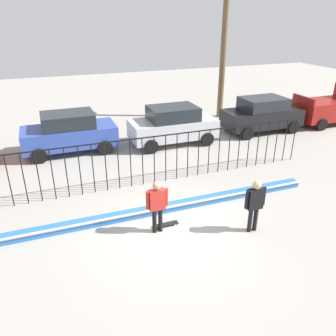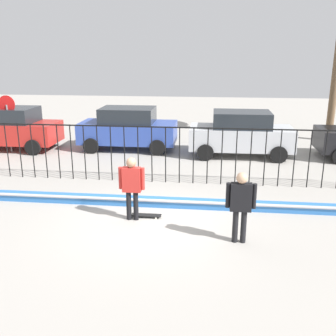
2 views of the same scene
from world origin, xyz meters
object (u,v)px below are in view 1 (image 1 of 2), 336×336
object	(u,v)px
parked_car_blue	(69,132)
parked_car_black	(262,114)
skateboarder	(157,202)
pickup_truck	(336,106)
skateboard	(166,224)
camera_operator	(255,202)
parked_car_silver	(173,125)

from	to	relation	value
parked_car_blue	parked_car_black	bearing A→B (deg)	-4.01
skateboarder	pickup_truck	distance (m)	15.36
skateboarder	parked_car_black	size ratio (longest dim) A/B	0.39
skateboard	parked_car_blue	size ratio (longest dim) A/B	0.19
skateboarder	parked_car_black	bearing A→B (deg)	74.08
skateboarder	camera_operator	world-z (taller)	camera_operator
skateboard	pickup_truck	bearing A→B (deg)	38.28
camera_operator	parked_car_blue	distance (m)	9.74
parked_car_black	pickup_truck	size ratio (longest dim) A/B	0.91
skateboarder	skateboard	distance (m)	1.03
camera_operator	pickup_truck	size ratio (longest dim) A/B	0.36
skateboard	skateboarder	bearing A→B (deg)	-141.21
camera_operator	parked_car_silver	xyz separation A→B (m)	(0.52, 8.03, -0.05)
parked_car_black	pickup_truck	xyz separation A→B (m)	(5.13, -0.15, 0.06)
skateboarder	pickup_truck	size ratio (longest dim) A/B	0.36
skateboarder	skateboard	bearing A→B (deg)	61.81
skateboarder	camera_operator	bearing A→B (deg)	14.58
skateboard	camera_operator	xyz separation A→B (m)	(2.38, -1.15, 0.96)
skateboard	parked_car_silver	xyz separation A→B (m)	(2.90, 6.88, 0.91)
camera_operator	parked_car_silver	bearing A→B (deg)	-77.31
skateboarder	parked_car_silver	bearing A→B (deg)	99.65
skateboarder	camera_operator	size ratio (longest dim) A/B	1.00
pickup_truck	camera_operator	bearing A→B (deg)	-144.58
skateboard	parked_car_silver	bearing A→B (deg)	78.42
parked_car_blue	parked_car_black	xyz separation A→B (m)	(10.31, -0.55, 0.00)
skateboard	parked_car_blue	xyz separation A→B (m)	(-2.09, 7.50, 0.91)
camera_operator	parked_car_blue	bearing A→B (deg)	-46.27
parked_car_silver	pickup_truck	bearing A→B (deg)	-1.22
parked_car_silver	pickup_truck	size ratio (longest dim) A/B	0.91
skateboarder	skateboard	size ratio (longest dim) A/B	2.12
parked_car_blue	parked_car_silver	size ratio (longest dim) A/B	1.00
camera_operator	parked_car_black	distance (m)	9.98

